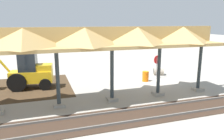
# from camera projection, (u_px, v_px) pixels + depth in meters

# --- Properties ---
(ground_plane) EXTENTS (120.00, 120.00, 0.00)m
(ground_plane) POSITION_uv_depth(u_px,v_px,m) (145.00, 81.00, 19.50)
(ground_plane) COLOR #9E998E
(dirt_work_zone) EXTENTS (9.96, 7.00, 0.01)m
(dirt_work_zone) POSITION_uv_depth(u_px,v_px,m) (6.00, 89.00, 17.13)
(dirt_work_zone) COLOR #42301E
(dirt_work_zone) RESTS_ON ground
(platform_canopy) EXTENTS (18.64, 3.20, 4.90)m
(platform_canopy) POSITION_uv_depth(u_px,v_px,m) (85.00, 39.00, 13.31)
(platform_canopy) COLOR #9E998E
(platform_canopy) RESTS_ON ground
(rail_tracks) EXTENTS (60.00, 2.58, 0.15)m
(rail_tracks) POSITION_uv_depth(u_px,v_px,m) (193.00, 107.00, 13.49)
(rail_tracks) COLOR slate
(rail_tracks) RESTS_ON ground
(stop_sign) EXTENTS (0.73, 0.27, 2.17)m
(stop_sign) POSITION_uv_depth(u_px,v_px,m) (157.00, 62.00, 20.10)
(stop_sign) COLOR gray
(stop_sign) RESTS_ON ground
(backhoe) EXTENTS (5.23, 2.12, 2.82)m
(backhoe) POSITION_uv_depth(u_px,v_px,m) (29.00, 73.00, 17.13)
(backhoe) COLOR yellow
(backhoe) RESTS_ON ground
(concrete_pipe) EXTENTS (1.17, 1.09, 0.79)m
(concrete_pipe) POSITION_uv_depth(u_px,v_px,m) (158.00, 71.00, 21.70)
(concrete_pipe) COLOR #9E9384
(concrete_pipe) RESTS_ON ground
(traffic_barrel) EXTENTS (0.56, 0.56, 0.90)m
(traffic_barrel) POSITION_uv_depth(u_px,v_px,m) (145.00, 76.00, 19.36)
(traffic_barrel) COLOR orange
(traffic_barrel) RESTS_ON ground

